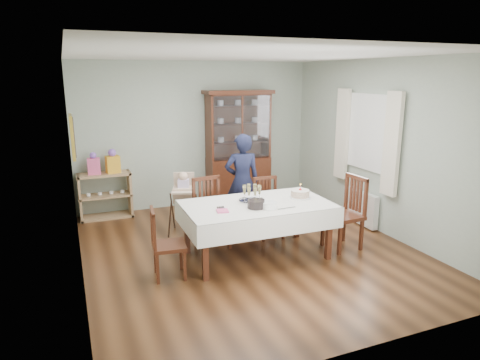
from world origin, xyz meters
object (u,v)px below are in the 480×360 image
sideboard (105,195)px  china_cabinet (238,146)px  gift_bag_orange (113,162)px  dining_table (257,230)px  high_chair (184,209)px  chair_end_right (343,227)px  chair_end_left (168,257)px  champagne_tray (252,196)px  birthday_cake (300,194)px  chair_far_right (269,219)px  woman (242,182)px  gift_bag_pink (94,165)px  chair_far_left (212,227)px

sideboard → china_cabinet: bearing=-0.5°
gift_bag_orange → dining_table: bearing=-57.3°
dining_table → high_chair: size_ratio=2.06×
chair_end_right → chair_end_left: bearing=-94.9°
chair_end_left → champagne_tray: 1.40m
high_chair → birthday_cake: 1.91m
high_chair → sideboard: bearing=151.0°
sideboard → chair_far_right: chair_far_right is taller
chair_end_left → woman: size_ratio=0.57×
sideboard → gift_bag_orange: bearing=-7.1°
chair_end_right → gift_bag_pink: 4.23m
dining_table → gift_bag_orange: gift_bag_orange is taller
woman → chair_end_right: bearing=138.6°
woman → china_cabinet: bearing=-98.5°
woman → sideboard: bearing=-23.1°
chair_end_left → birthday_cake: bearing=-78.2°
gift_bag_orange → champagne_tray: bearing=-56.3°
sideboard → chair_far_right: (2.25, -1.88, -0.13)m
champagne_tray → gift_bag_orange: 2.85m
gift_bag_pink → gift_bag_orange: size_ratio=0.91×
sideboard → birthday_cake: bearing=-45.5°
chair_end_right → high_chair: bearing=-131.4°
chair_far_right → birthday_cake: birthday_cake is taller
chair_end_left → champagne_tray: (1.25, 0.28, 0.57)m
gift_bag_pink → sideboard: bearing=7.5°
dining_table → high_chair: (-0.67, 1.30, -0.00)m
dining_table → sideboard: (-1.76, 2.51, 0.02)m
chair_far_right → birthday_cake: 0.83m
dining_table → chair_end_left: 1.29m
dining_table → chair_far_right: 0.80m
gift_bag_orange → woman: bearing=-36.1°
chair_far_right → sideboard: bearing=142.3°
chair_end_right → gift_bag_orange: size_ratio=2.51×
chair_far_left → chair_end_right: bearing=-28.9°
chair_far_left → gift_bag_pink: 2.51m
sideboard → birthday_cake: size_ratio=3.01×
birthday_cake → china_cabinet: bearing=88.7°
woman → gift_bag_pink: woman is taller
china_cabinet → chair_far_right: size_ratio=2.38×
champagne_tray → birthday_cake: champagne_tray is taller
dining_table → chair_far_left: bearing=129.5°
birthday_cake → woman: bearing=110.8°
china_cabinet → chair_far_left: bearing=-121.8°
birthday_cake → chair_far_left: bearing=154.9°
champagne_tray → gift_bag_pink: bearing=128.6°
china_cabinet → chair_end_right: bearing=-78.5°
high_chair → chair_end_left: bearing=-93.3°
chair_end_left → gift_bag_pink: gift_bag_pink is taller
champagne_tray → sideboard: bearing=126.1°
woman → chair_end_left: bearing=51.4°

